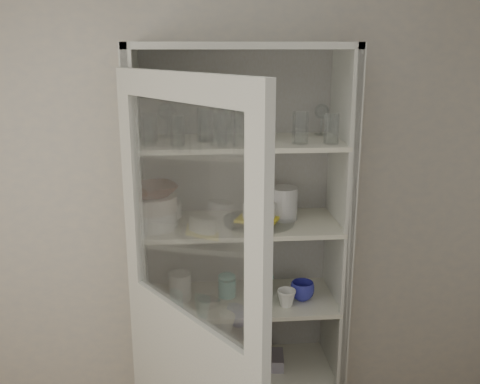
% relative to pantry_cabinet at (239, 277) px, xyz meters
% --- Properties ---
extents(wall_back, '(3.60, 0.02, 2.60)m').
position_rel_pantry_cabinet_xyz_m(wall_back, '(-0.20, 0.16, 0.36)').
color(wall_back, '#B9B8B2').
rests_on(wall_back, ground).
extents(pantry_cabinet, '(1.00, 0.45, 2.10)m').
position_rel_pantry_cabinet_xyz_m(pantry_cabinet, '(0.00, 0.00, 0.00)').
color(pantry_cabinet, '#B3B3B3').
rests_on(pantry_cabinet, floor).
extents(cupboard_door, '(0.54, 0.77, 2.00)m').
position_rel_pantry_cabinet_xyz_m(cupboard_door, '(-0.25, -0.66, -0.07)').
color(cupboard_door, '#B3B3B3').
rests_on(cupboard_door, floor).
extents(tumbler_0, '(0.07, 0.07, 0.12)m').
position_rel_pantry_cabinet_xyz_m(tumbler_0, '(-0.41, -0.17, 0.78)').
color(tumbler_0, silver).
rests_on(tumbler_0, shelf_glass).
extents(tumbler_1, '(0.08, 0.08, 0.15)m').
position_rel_pantry_cabinet_xyz_m(tumbler_1, '(-0.11, -0.21, 0.80)').
color(tumbler_1, silver).
rests_on(tumbler_1, shelf_glass).
extents(tumbler_2, '(0.07, 0.07, 0.13)m').
position_rel_pantry_cabinet_xyz_m(tumbler_2, '(-0.29, -0.19, 0.79)').
color(tumbler_2, silver).
rests_on(tumbler_2, shelf_glass).
extents(tumbler_3, '(0.10, 0.10, 0.15)m').
position_rel_pantry_cabinet_xyz_m(tumbler_3, '(-0.07, -0.22, 0.80)').
color(tumbler_3, silver).
rests_on(tumbler_3, shelf_glass).
extents(tumbler_4, '(0.08, 0.08, 0.14)m').
position_rel_pantry_cabinet_xyz_m(tumbler_4, '(-0.00, -0.21, 0.79)').
color(tumbler_4, silver).
rests_on(tumbler_4, shelf_glass).
extents(tumbler_5, '(0.09, 0.09, 0.13)m').
position_rel_pantry_cabinet_xyz_m(tumbler_5, '(0.40, -0.20, 0.79)').
color(tumbler_5, silver).
rests_on(tumbler_5, shelf_glass).
extents(tumbler_6, '(0.08, 0.08, 0.14)m').
position_rel_pantry_cabinet_xyz_m(tumbler_6, '(0.26, -0.19, 0.79)').
color(tumbler_6, silver).
rests_on(tumbler_6, shelf_glass).
extents(tumbler_7, '(0.09, 0.09, 0.13)m').
position_rel_pantry_cabinet_xyz_m(tumbler_7, '(-0.41, -0.07, 0.79)').
color(tumbler_7, silver).
rests_on(tumbler_7, shelf_glass).
extents(tumbler_8, '(0.10, 0.10, 0.15)m').
position_rel_pantry_cabinet_xyz_m(tumbler_8, '(-0.16, -0.09, 0.80)').
color(tumbler_8, silver).
rests_on(tumbler_8, shelf_glass).
extents(tumbler_9, '(0.09, 0.09, 0.15)m').
position_rel_pantry_cabinet_xyz_m(tumbler_9, '(-0.11, -0.04, 0.79)').
color(tumbler_9, silver).
rests_on(tumbler_9, shelf_glass).
extents(tumbler_10, '(0.08, 0.08, 0.14)m').
position_rel_pantry_cabinet_xyz_m(tumbler_10, '(-0.16, -0.04, 0.79)').
color(tumbler_10, silver).
rests_on(tumbler_10, shelf_glass).
extents(goblet_0, '(0.08, 0.08, 0.18)m').
position_rel_pantry_cabinet_xyz_m(goblet_0, '(-0.34, 0.05, 0.81)').
color(goblet_0, silver).
rests_on(goblet_0, shelf_glass).
extents(goblet_1, '(0.08, 0.08, 0.18)m').
position_rel_pantry_cabinet_xyz_m(goblet_1, '(-0.06, 0.01, 0.81)').
color(goblet_1, silver).
rests_on(goblet_1, shelf_glass).
extents(goblet_2, '(0.08, 0.08, 0.19)m').
position_rel_pantry_cabinet_xyz_m(goblet_2, '(0.03, 0.03, 0.81)').
color(goblet_2, silver).
rests_on(goblet_2, shelf_glass).
extents(goblet_3, '(0.07, 0.07, 0.16)m').
position_rel_pantry_cabinet_xyz_m(goblet_3, '(0.41, 0.06, 0.80)').
color(goblet_3, silver).
rests_on(goblet_3, shelf_glass).
extents(plate_stack_front, '(0.22, 0.22, 0.08)m').
position_rel_pantry_cabinet_xyz_m(plate_stack_front, '(-0.41, -0.12, 0.36)').
color(plate_stack_front, white).
rests_on(plate_stack_front, shelf_plates).
extents(plate_stack_back, '(0.23, 0.23, 0.07)m').
position_rel_pantry_cabinet_xyz_m(plate_stack_back, '(-0.40, 0.06, 0.36)').
color(plate_stack_back, white).
rests_on(plate_stack_back, shelf_plates).
extents(cream_bowl, '(0.27, 0.27, 0.07)m').
position_rel_pantry_cabinet_xyz_m(cream_bowl, '(-0.41, -0.12, 0.44)').
color(cream_bowl, beige).
rests_on(cream_bowl, plate_stack_front).
extents(terracotta_bowl, '(0.29, 0.29, 0.06)m').
position_rel_pantry_cabinet_xyz_m(terracotta_bowl, '(-0.41, -0.12, 0.50)').
color(terracotta_bowl, '#4F2319').
rests_on(terracotta_bowl, cream_bowl).
extents(glass_platter, '(0.35, 0.35, 0.02)m').
position_rel_pantry_cabinet_xyz_m(glass_platter, '(0.09, -0.09, 0.33)').
color(glass_platter, silver).
rests_on(glass_platter, shelf_plates).
extents(yellow_trivet, '(0.25, 0.25, 0.01)m').
position_rel_pantry_cabinet_xyz_m(yellow_trivet, '(0.09, -0.09, 0.35)').
color(yellow_trivet, yellow).
rests_on(yellow_trivet, glass_platter).
extents(white_ramekin, '(0.16, 0.16, 0.07)m').
position_rel_pantry_cabinet_xyz_m(white_ramekin, '(0.09, -0.09, 0.39)').
color(white_ramekin, white).
rests_on(white_ramekin, yellow_trivet).
extents(grey_bowl_stack, '(0.14, 0.14, 0.16)m').
position_rel_pantry_cabinet_xyz_m(grey_bowl_stack, '(0.22, -0.04, 0.40)').
color(grey_bowl_stack, silver).
rests_on(grey_bowl_stack, shelf_plates).
extents(mug_blue, '(0.12, 0.12, 0.09)m').
position_rel_pantry_cabinet_xyz_m(mug_blue, '(0.31, -0.12, -0.03)').
color(mug_blue, '#26339E').
rests_on(mug_blue, shelf_mugs).
extents(mug_teal, '(0.12, 0.12, 0.10)m').
position_rel_pantry_cabinet_xyz_m(mug_teal, '(0.12, -0.04, -0.03)').
color(mug_teal, teal).
rests_on(mug_teal, shelf_mugs).
extents(mug_white, '(0.09, 0.09, 0.08)m').
position_rel_pantry_cabinet_xyz_m(mug_white, '(0.22, -0.18, -0.04)').
color(mug_white, white).
rests_on(mug_white, shelf_mugs).
extents(teal_jar, '(0.09, 0.09, 0.11)m').
position_rel_pantry_cabinet_xyz_m(teal_jar, '(-0.06, -0.05, -0.03)').
color(teal_jar, teal).
rests_on(teal_jar, shelf_mugs).
extents(measuring_cups, '(0.09, 0.09, 0.04)m').
position_rel_pantry_cabinet_xyz_m(measuring_cups, '(-0.17, -0.14, -0.06)').
color(measuring_cups, silver).
rests_on(measuring_cups, shelf_mugs).
extents(white_canister, '(0.13, 0.13, 0.13)m').
position_rel_pantry_cabinet_xyz_m(white_canister, '(-0.30, -0.05, -0.01)').
color(white_canister, white).
rests_on(white_canister, shelf_mugs).
extents(cream_dish, '(0.31, 0.31, 0.08)m').
position_rel_pantry_cabinet_xyz_m(cream_dish, '(0.00, -0.07, -0.44)').
color(cream_dish, beige).
rests_on(cream_dish, shelf_bot).
extents(tin_box, '(0.23, 0.17, 0.06)m').
position_rel_pantry_cabinet_xyz_m(tin_box, '(0.12, -0.06, -0.45)').
color(tin_box, '#9F9CB2').
rests_on(tin_box, shelf_bot).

